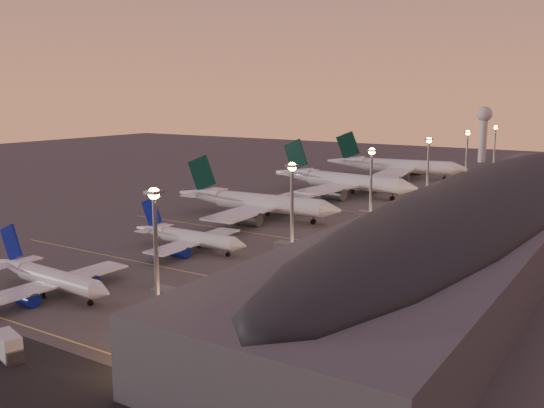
{
  "coord_description": "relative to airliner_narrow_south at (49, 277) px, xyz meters",
  "views": [
    {
      "loc": [
        99.16,
        -105.18,
        39.63
      ],
      "look_at": [
        2.0,
        45.0,
        7.0
      ],
      "focal_mm": 40.0,
      "sensor_mm": 36.0,
      "label": 1
    }
  ],
  "objects": [
    {
      "name": "airliner_narrow_north",
      "position": [
        0.85,
        41.66,
        -0.04
      ],
      "size": [
        35.53,
        31.66,
        12.72
      ],
      "rotation": [
        0.0,
        0.0,
        0.03
      ],
      "color": "silver",
      "rests_on": "ground"
    },
    {
      "name": "airliner_wide_near",
      "position": [
        -8.37,
        85.27,
        1.68
      ],
      "size": [
        60.75,
        55.36,
        19.44
      ],
      "rotation": [
        0.0,
        0.0,
        0.05
      ],
      "color": "silver",
      "rests_on": "ground"
    },
    {
      "name": "baggage_tug_b",
      "position": [
        36.24,
        -3.53,
        -2.84
      ],
      "size": [
        3.88,
        2.44,
        1.08
      ],
      "rotation": [
        0.0,
        0.0,
        0.3
      ],
      "color": "#DFCA00",
      "rests_on": "ground"
    },
    {
      "name": "lane_markings",
      "position": [
        1.9,
        71.38,
        -3.32
      ],
      "size": [
        90.0,
        180.36,
        0.0
      ],
      "color": "#D8C659",
      "rests_on": "ground"
    },
    {
      "name": "terminal_building",
      "position": [
        63.74,
        103.85,
        5.45
      ],
      "size": [
        56.35,
        255.0,
        17.46
      ],
      "color": "#4B4B50",
      "rests_on": "ground"
    },
    {
      "name": "airliner_narrow_south",
      "position": [
        0.0,
        0.0,
        0.0
      ],
      "size": [
        36.01,
        32.12,
        12.89
      ],
      "rotation": [
        0.0,
        0.0,
        -0.04
      ],
      "color": "silver",
      "rests_on": "ground"
    },
    {
      "name": "baggage_tug_c",
      "position": [
        23.04,
        33.76,
        -2.79
      ],
      "size": [
        4.21,
        2.31,
        1.19
      ],
      "rotation": [
        0.0,
        0.0,
        -0.19
      ],
      "color": "#DFCA00",
      "rests_on": "ground"
    },
    {
      "name": "baggage_tug_d",
      "position": [
        31.42,
        17.29,
        -2.82
      ],
      "size": [
        3.98,
        3.19,
        1.12
      ],
      "rotation": [
        0.0,
        0.0,
        0.53
      ],
      "color": "#DFCA00",
      "rests_on": "ground"
    },
    {
      "name": "radar_tower",
      "position": [
        11.9,
        291.38,
        18.54
      ],
      "size": [
        9.0,
        9.0,
        32.5
      ],
      "color": "silver",
      "rests_on": "ground"
    },
    {
      "name": "airliner_wide_mid",
      "position": [
        -5.56,
        142.03,
        2.13
      ],
      "size": [
        66.32,
        60.84,
        21.22
      ],
      "rotation": [
        0.0,
        0.0,
        -0.12
      ],
      "color": "silver",
      "rests_on": "ground"
    },
    {
      "name": "catering_truck_b",
      "position": [
        20.48,
        -22.96,
        -1.56
      ],
      "size": [
        7.2,
        4.35,
        3.79
      ],
      "rotation": [
        0.0,
        0.0,
        -0.28
      ],
      "color": "silver",
      "rests_on": "ground"
    },
    {
      "name": "baggage_tug_a",
      "position": [
        25.56,
        -2.29,
        -2.81
      ],
      "size": [
        4.08,
        2.59,
        1.14
      ],
      "rotation": [
        0.0,
        0.0,
        0.31
      ],
      "color": "#DFCA00",
      "rests_on": "ground"
    },
    {
      "name": "airliner_wide_far",
      "position": [
        -6.28,
        200.48,
        2.25
      ],
      "size": [
        67.74,
        62.27,
        21.69
      ],
      "rotation": [
        0.0,
        0.0,
        0.14
      ],
      "color": "silver",
      "rests_on": "ground"
    },
    {
      "name": "ground",
      "position": [
        1.9,
        31.38,
        -3.33
      ],
      "size": [
        700.0,
        700.0,
        0.0
      ],
      "primitive_type": "plane",
      "color": "#464341"
    },
    {
      "name": "light_masts",
      "position": [
        37.9,
        96.38,
        14.22
      ],
      "size": [
        2.2,
        217.2,
        25.9
      ],
      "color": "slate",
      "rests_on": "ground"
    }
  ]
}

